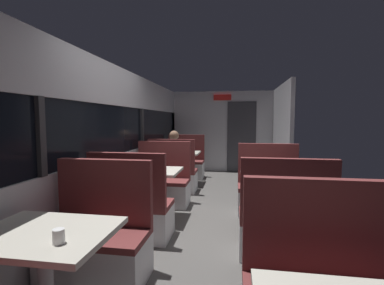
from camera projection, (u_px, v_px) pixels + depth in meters
ground_plane at (208, 227)px, 3.79m from camera, size 3.30×9.20×0.02m
carriage_window_panel_left at (108, 146)px, 3.92m from camera, size 0.09×8.48×2.30m
carriage_end_bulkhead at (224, 132)px, 7.81m from camera, size 2.90×0.11×2.30m
carriage_aisle_panel_right at (281, 134)px, 6.42m from camera, size 0.08×2.40×2.30m
dining_table_near_window at (44, 246)px, 1.82m from camera, size 0.90×0.70×0.74m
bench_near_window_facing_entry at (98, 244)px, 2.53m from camera, size 0.95×0.50×1.10m
dining_table_mid_window at (150, 176)px, 4.06m from camera, size 0.90×0.70×0.74m
bench_mid_window_facing_end at (133, 212)px, 3.39m from camera, size 0.95×0.50×1.10m
bench_mid_window_facing_entry at (162, 186)px, 4.77m from camera, size 0.95×0.50×1.10m
dining_table_far_window at (180, 156)px, 6.30m from camera, size 0.90×0.70×0.74m
bench_far_window_facing_end at (173, 176)px, 5.64m from camera, size 0.95×0.50×1.10m
bench_far_window_facing_entry at (185, 165)px, 7.01m from camera, size 0.95×0.50×1.10m
dining_table_rear_aisle at (275, 184)px, 3.58m from camera, size 0.90×0.70×0.74m
bench_rear_aisle_facing_end at (284, 227)px, 2.92m from camera, size 0.95×0.50×1.10m
bench_rear_aisle_facing_entry at (268, 193)px, 4.30m from camera, size 0.95×0.50×1.10m
seated_passenger at (174, 165)px, 5.69m from camera, size 0.47×0.55×1.26m
coffee_cup_primary at (283, 176)px, 3.39m from camera, size 0.07×0.07×0.09m
coffee_cup_secondary at (59, 236)px, 1.62m from camera, size 0.07×0.07×0.09m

